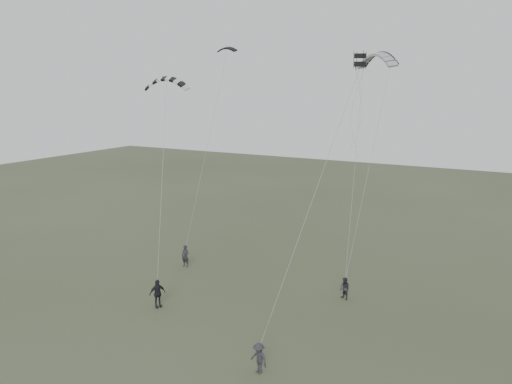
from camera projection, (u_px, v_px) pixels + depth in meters
The scene contains 9 objects.
ground at pixel (204, 318), 31.49m from camera, with size 140.00×140.00×0.00m, color #38412A.
flyer_left at pixel (185, 256), 40.31m from camera, with size 0.65×0.43×1.78m, color #222228.
flyer_right at pixel (345, 289), 34.07m from camera, with size 0.75×0.59×1.55m, color #28282D.
flyer_center at pixel (157, 293), 32.83m from camera, with size 1.11×0.46×1.90m, color black.
flyer_far at pixel (259, 358), 25.26m from camera, with size 1.04×0.60×1.61m, color #28282C.
kite_dark_small at pixel (227, 48), 39.49m from camera, with size 1.59×0.48×0.52m, color black, non-canonical shape.
kite_pale_large at pixel (377, 54), 36.10m from camera, with size 3.56×0.80×1.49m, color #949799, non-canonical shape.
kite_striped at pixel (166, 79), 34.35m from camera, with size 3.04×0.76×1.19m, color black, non-canonical shape.
kite_box at pixel (360, 60), 27.54m from camera, with size 0.62×0.62×0.71m, color black, non-canonical shape.
Camera 1 is at (16.76, -24.10, 14.26)m, focal length 35.00 mm.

